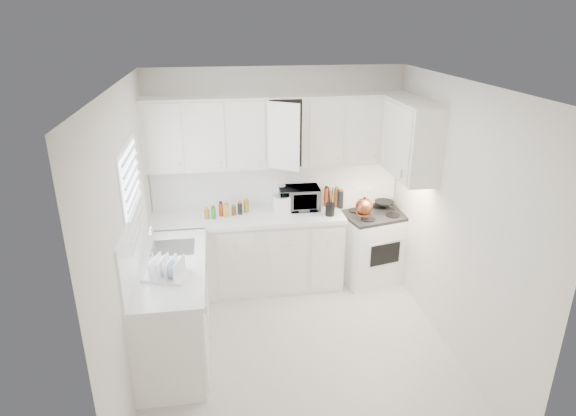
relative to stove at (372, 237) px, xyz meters
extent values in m
plane|color=beige|center=(-1.14, -1.29, -0.56)|extent=(3.20, 3.20, 0.00)
plane|color=white|center=(-1.14, -1.29, 2.04)|extent=(3.20, 3.20, 0.00)
plane|color=silver|center=(-1.14, 0.31, 0.74)|extent=(3.00, 0.00, 3.00)
plane|color=silver|center=(-1.14, -2.89, 0.74)|extent=(3.00, 0.00, 3.00)
plane|color=silver|center=(-2.64, -1.29, 0.74)|extent=(0.00, 3.20, 3.20)
plane|color=silver|center=(0.36, -1.29, 0.74)|extent=(0.00, 3.20, 3.20)
cube|color=white|center=(-1.53, 0.00, 0.36)|extent=(2.24, 0.64, 0.05)
cube|color=white|center=(-2.33, -1.09, 0.36)|extent=(0.64, 1.62, 0.05)
cube|color=white|center=(-1.14, 0.30, 0.66)|extent=(2.98, 0.02, 0.55)
cube|color=white|center=(-2.63, -1.09, 0.66)|extent=(0.02, 1.60, 0.55)
imported|color=gray|center=(-0.90, 0.12, 0.55)|extent=(0.49, 0.27, 0.33)
cylinder|color=white|center=(-1.11, 0.23, 0.52)|extent=(0.12, 0.12, 0.27)
cylinder|color=olive|center=(-1.99, 0.13, 0.45)|extent=(0.06, 0.06, 0.13)
cylinder|color=#2D832B|center=(-1.92, 0.04, 0.45)|extent=(0.06, 0.06, 0.13)
cylinder|color=#BB3F18|center=(-1.84, 0.13, 0.45)|extent=(0.06, 0.06, 0.13)
cylinder|color=orange|center=(-1.77, 0.04, 0.45)|extent=(0.06, 0.06, 0.13)
cylinder|color=brown|center=(-1.69, 0.13, 0.45)|extent=(0.06, 0.06, 0.13)
cylinder|color=black|center=(-1.62, 0.04, 0.45)|extent=(0.06, 0.06, 0.13)
cylinder|color=olive|center=(-1.54, 0.13, 0.45)|extent=(0.06, 0.06, 0.13)
cylinder|color=#BB3F18|center=(-0.56, 0.17, 0.48)|extent=(0.06, 0.06, 0.19)
cylinder|color=orange|center=(-0.51, 0.11, 0.48)|extent=(0.06, 0.06, 0.19)
cylinder|color=brown|center=(-0.45, 0.17, 0.48)|extent=(0.06, 0.06, 0.19)
cylinder|color=black|center=(-0.40, 0.11, 0.48)|extent=(0.06, 0.06, 0.19)
camera|label=1|loc=(-1.85, -5.30, 2.56)|focal=30.63mm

